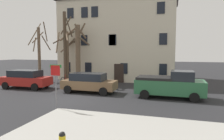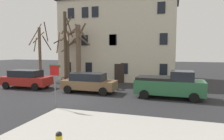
% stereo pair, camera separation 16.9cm
% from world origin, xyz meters
% --- Properties ---
extents(ground_plane, '(120.00, 120.00, 0.00)m').
position_xyz_m(ground_plane, '(0.00, 0.00, 0.00)').
color(ground_plane, '#262628').
extents(building_main, '(14.37, 8.00, 11.85)m').
position_xyz_m(building_main, '(0.50, 12.66, 6.02)').
color(building_main, beige).
rests_on(building_main, ground_plane).
extents(tree_bare_near, '(2.28, 2.06, 6.92)m').
position_xyz_m(tree_bare_near, '(-7.96, 7.45, 3.53)').
color(tree_bare_near, brown).
rests_on(tree_bare_near, ground_plane).
extents(tree_bare_mid, '(3.04, 3.03, 6.30)m').
position_xyz_m(tree_bare_mid, '(-4.54, 7.91, 3.19)').
color(tree_bare_mid, brown).
rests_on(tree_bare_mid, ground_plane).
extents(tree_bare_far, '(2.42, 2.42, 7.77)m').
position_xyz_m(tree_bare_far, '(-4.13, 6.76, 4.08)').
color(tree_bare_far, '#4C3D2D').
rests_on(tree_bare_far, ground_plane).
extents(tree_bare_end, '(3.00, 3.39, 6.64)m').
position_xyz_m(tree_bare_end, '(-2.88, 7.19, 3.59)').
color(tree_bare_end, brown).
rests_on(tree_bare_end, ground_plane).
extents(car_red_wagon, '(4.66, 2.29, 1.73)m').
position_xyz_m(car_red_wagon, '(-6.15, 2.84, 0.90)').
color(car_red_wagon, '#AD231E').
rests_on(car_red_wagon, ground_plane).
extents(car_brown_wagon, '(4.60, 2.00, 1.67)m').
position_xyz_m(car_brown_wagon, '(0.41, 2.64, 0.87)').
color(car_brown_wagon, brown).
rests_on(car_brown_wagon, ground_plane).
extents(pickup_truck_green, '(5.08, 2.38, 2.06)m').
position_xyz_m(pickup_truck_green, '(7.04, 2.62, 1.00)').
color(pickup_truck_green, '#2D6B42').
rests_on(pickup_truck_green, ground_plane).
extents(street_sign_pole, '(0.76, 0.07, 2.71)m').
position_xyz_m(street_sign_pole, '(0.55, -2.69, 1.90)').
color(street_sign_pole, slate).
rests_on(street_sign_pole, ground_plane).
extents(bicycle_leaning, '(1.71, 0.48, 1.03)m').
position_xyz_m(bicycle_leaning, '(-3.74, 6.25, 0.37)').
color(bicycle_leaning, black).
rests_on(bicycle_leaning, ground_plane).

